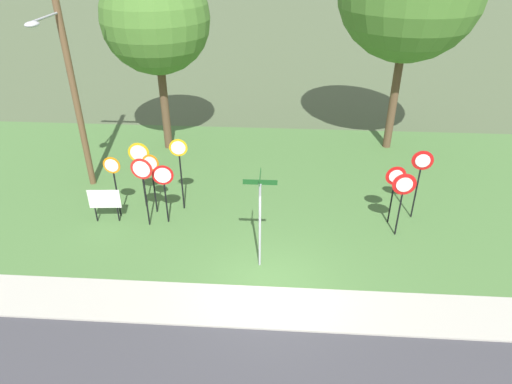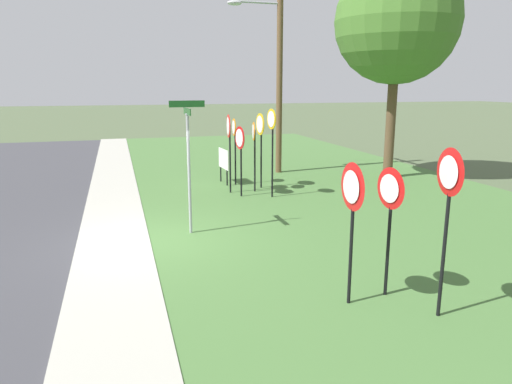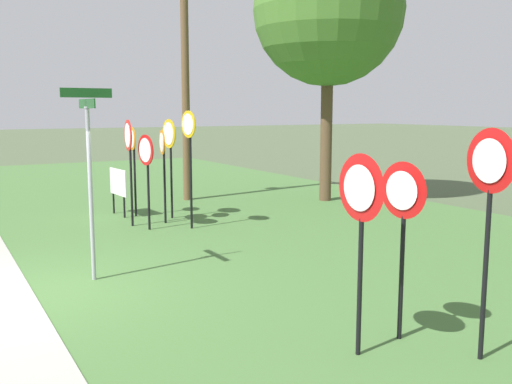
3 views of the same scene
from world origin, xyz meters
TOP-DOWN VIEW (x-y plane):
  - ground_plane at (0.00, 0.00)m, footprint 160.00×160.00m
  - grass_median at (0.00, 6.00)m, footprint 44.00×12.00m
  - stop_sign_near_left at (-3.74, 3.11)m, footprint 0.71×0.13m
  - stop_sign_near_right at (-3.36, 4.04)m, footprint 0.63×0.12m
  - stop_sign_far_left at (-4.80, 4.11)m, footprint 0.74×0.11m
  - stop_sign_far_center at (-4.35, 2.90)m, footprint 0.74×0.12m
  - stop_sign_far_right at (-5.53, 3.38)m, footprint 0.60×0.10m
  - stop_sign_center_tall at (-4.30, 3.73)m, footprint 0.60×0.13m
  - yield_sign_near_left at (3.98, 3.61)m, footprint 0.69×0.12m
  - yield_sign_near_right at (4.08, 2.86)m, footprint 0.76×0.10m
  - yield_sign_far_left at (4.87, 3.99)m, footprint 0.71×0.13m
  - street_name_post at (-0.39, 1.00)m, footprint 0.96×0.82m
  - utility_pole at (-7.44, 5.56)m, footprint 2.10×2.20m
  - notice_board at (-5.87, 3.05)m, footprint 1.10×0.12m
  - oak_tree_left at (-5.18, 9.37)m, footprint 4.50×4.50m

SIDE VIEW (x-z plane):
  - ground_plane at x=0.00m, z-range 0.00..0.00m
  - grass_median at x=0.00m, z-range 0.00..0.04m
  - notice_board at x=-5.87m, z-range 0.25..1.50m
  - stop_sign_near_left at x=-3.74m, z-range 0.54..2.77m
  - yield_sign_near_left at x=3.98m, z-range 0.57..2.76m
  - stop_sign_center_tall at x=-4.30m, z-range 0.53..2.84m
  - stop_sign_far_right at x=-5.53m, z-range 0.53..2.89m
  - yield_sign_near_right at x=4.08m, z-range 0.61..2.94m
  - street_name_post at x=-0.39m, z-range 0.33..3.47m
  - stop_sign_far_left at x=-4.80m, z-range 0.63..3.19m
  - stop_sign_far_center at x=-4.35m, z-range 0.63..3.20m
  - yield_sign_far_left at x=4.87m, z-range 0.68..3.30m
  - stop_sign_near_right at x=-3.36m, z-range 0.63..3.41m
  - utility_pole at x=-7.44m, z-range 0.39..9.44m
  - oak_tree_left at x=-5.18m, z-range 1.77..9.76m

